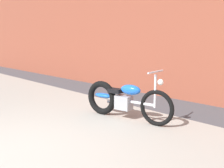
# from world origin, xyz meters

# --- Properties ---
(sidewalk_slab) EXTENTS (36.00, 3.50, 0.01)m
(sidewalk_slab) POSITION_xyz_m (0.00, 1.75, 0.00)
(sidewalk_slab) COLOR #9E998E
(sidewalk_slab) RESTS_ON ground
(motorcycle_blue) EXTENTS (1.99, 0.66, 1.03)m
(motorcycle_blue) POSITION_xyz_m (-0.15, 2.56, 0.40)
(motorcycle_blue) COLOR black
(motorcycle_blue) RESTS_ON ground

